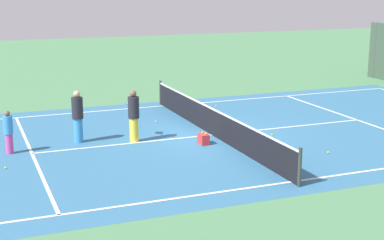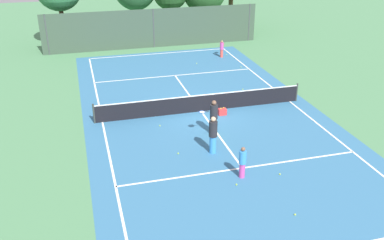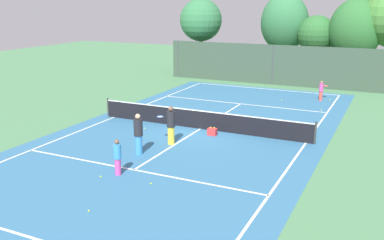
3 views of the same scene
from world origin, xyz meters
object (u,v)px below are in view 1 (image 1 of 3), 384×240
tennis_ball_4 (5,168)px  tennis_ball_9 (78,130)px  tennis_ball_0 (216,106)px  tennis_ball_1 (156,122)px  player_3 (134,115)px  tennis_ball_5 (328,152)px  player_2 (8,132)px  player_1 (78,116)px  tennis_ball_3 (272,135)px  ball_crate (204,139)px

tennis_ball_4 → tennis_ball_9: 4.73m
tennis_ball_0 → tennis_ball_1: 3.91m
player_3 → tennis_ball_5: player_3 is taller
player_2 → tennis_ball_0: size_ratio=21.58×
tennis_ball_0 → tennis_ball_4: bearing=-58.4°
player_1 → tennis_ball_3: bearing=75.7°
player_1 → tennis_ball_1: player_1 is taller
tennis_ball_1 → tennis_ball_3: 4.81m
player_2 → ball_crate: 6.45m
ball_crate → tennis_ball_4: 6.57m
player_3 → tennis_ball_3: (1.10, 4.88, -0.91)m
tennis_ball_1 → tennis_ball_9: size_ratio=1.00×
tennis_ball_4 → tennis_ball_9: same height
tennis_ball_0 → tennis_ball_9: size_ratio=1.00×
player_2 → tennis_ball_4: 1.79m
tennis_ball_0 → tennis_ball_3: bearing=-1.6°
player_3 → ball_crate: size_ratio=4.08×
tennis_ball_3 → tennis_ball_9: bearing=-117.2°
tennis_ball_0 → tennis_ball_9: (2.07, -6.57, 0.00)m
tennis_ball_1 → tennis_ball_3: same height
tennis_ball_0 → tennis_ball_5: (8.01, 0.44, 0.00)m
tennis_ball_4 → player_2: bearing=170.8°
player_1 → ball_crate: size_ratio=4.08×
player_2 → player_3: size_ratio=0.78×
player_2 → player_3: bearing=88.9°
ball_crate → tennis_ball_0: (-5.48, 2.91, -0.15)m
player_3 → ball_crate: player_3 is taller
tennis_ball_0 → tennis_ball_4: (5.82, -9.47, 0.00)m
tennis_ball_0 → player_3: bearing=-49.7°
tennis_ball_0 → tennis_ball_5: 8.03m
tennis_ball_4 → tennis_ball_9: bearing=142.3°
ball_crate → tennis_ball_3: (-0.12, 2.76, -0.15)m
tennis_ball_4 → player_3: bearing=109.2°
player_1 → tennis_ball_4: bearing=-50.3°
player_2 → ball_crate: bearing=78.4°
tennis_ball_1 → tennis_ball_9: (0.22, -3.13, 0.00)m
tennis_ball_4 → tennis_ball_5: 10.14m
tennis_ball_4 → tennis_ball_3: bearing=92.8°
tennis_ball_9 → tennis_ball_3: bearing=62.8°
player_3 → tennis_ball_9: (-2.20, -1.54, -0.91)m
tennis_ball_9 → player_2: bearing=-51.3°
tennis_ball_5 → tennis_ball_4: bearing=-102.5°
player_2 → player_3: player_3 is taller
tennis_ball_9 → tennis_ball_4: bearing=-37.7°
player_1 → tennis_ball_0: size_ratio=27.64×
player_1 → player_3: (0.62, 1.82, 0.01)m
player_1 → tennis_ball_9: 1.84m
player_3 → tennis_ball_4: bearing=-70.8°
ball_crate → player_3: bearing=-119.7°
tennis_ball_1 → player_3: bearing=-33.3°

